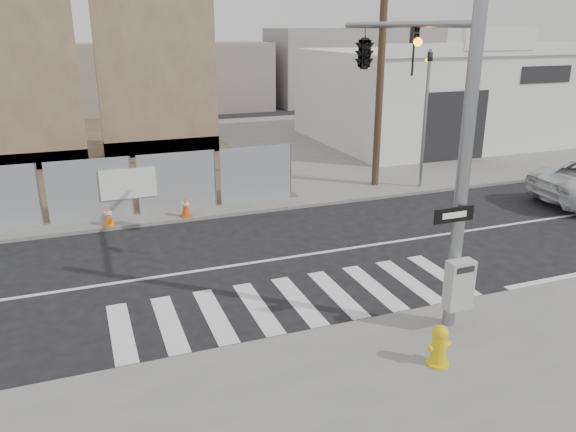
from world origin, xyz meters
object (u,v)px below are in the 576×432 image
object	(u,v)px
traffic_cone_c	(108,216)
traffic_cone_d	(186,207)
auto_shop	(430,95)
fire_hydrant	(439,345)
signal_pole	(393,86)

from	to	relation	value
traffic_cone_c	traffic_cone_d	size ratio (longest dim) A/B	0.95
auto_shop	fire_hydrant	xyz separation A→B (m)	(-12.61, -18.96, -2.02)
signal_pole	traffic_cone_d	distance (m)	8.51
fire_hydrant	traffic_cone_d	bearing A→B (deg)	87.87
signal_pole	auto_shop	xyz separation A→B (m)	(11.50, 15.01, -2.25)
traffic_cone_d	auto_shop	bearing A→B (deg)	29.75
auto_shop	traffic_cone_c	xyz separation A→B (m)	(-17.76, -8.75, -2.11)
fire_hydrant	auto_shop	bearing A→B (deg)	39.47
signal_pole	fire_hydrant	world-z (taller)	signal_pole
auto_shop	traffic_cone_d	world-z (taller)	auto_shop
auto_shop	traffic_cone_c	world-z (taller)	auto_shop
auto_shop	fire_hydrant	bearing A→B (deg)	-123.61
signal_pole	fire_hydrant	xyz separation A→B (m)	(-1.10, -3.95, -4.27)
auto_shop	fire_hydrant	size ratio (longest dim) A/B	15.00
signal_pole	auto_shop	size ratio (longest dim) A/B	0.58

